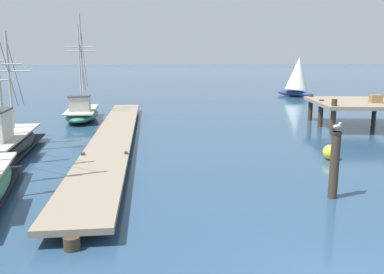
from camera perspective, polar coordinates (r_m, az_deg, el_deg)
floating_dock at (r=19.95m, az=-10.89°, el=0.41°), size 2.36×22.90×0.53m
fishing_boat_0 at (r=27.07m, az=-15.34°, el=3.44°), size 2.50×7.76×6.84m
fishing_boat_1 at (r=18.53m, az=-25.33°, el=-0.62°), size 2.72×7.55×5.79m
pier_platform at (r=25.39m, az=22.30°, el=4.35°), size 5.45×6.23×1.96m
mooring_piling at (r=12.36m, az=19.52°, el=-3.62°), size 0.30×0.30×1.98m
perched_seagull at (r=12.13m, az=19.84°, el=1.40°), size 0.35×0.26×0.26m
mooring_buoy at (r=17.07m, az=19.01°, el=-2.03°), size 0.62×0.62×0.69m
distant_sailboat at (r=42.93m, az=14.66°, el=8.27°), size 3.50×4.40×4.48m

